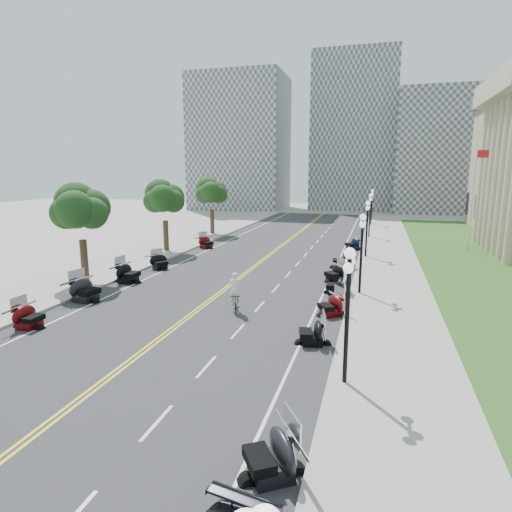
# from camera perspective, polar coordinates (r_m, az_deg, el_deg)

# --- Properties ---
(ground) EXTENTS (160.00, 160.00, 0.00)m
(ground) POSITION_cam_1_polar(r_m,az_deg,el_deg) (25.73, -6.43, -6.12)
(ground) COLOR gray
(road) EXTENTS (16.00, 90.00, 0.01)m
(road) POSITION_cam_1_polar(r_m,az_deg,el_deg) (34.86, -0.21, -1.40)
(road) COLOR #333335
(road) RESTS_ON ground
(centerline_yellow_a) EXTENTS (0.12, 90.00, 0.00)m
(centerline_yellow_a) POSITION_cam_1_polar(r_m,az_deg,el_deg) (34.89, -0.40, -1.38)
(centerline_yellow_a) COLOR yellow
(centerline_yellow_a) RESTS_ON road
(centerline_yellow_b) EXTENTS (0.12, 90.00, 0.00)m
(centerline_yellow_b) POSITION_cam_1_polar(r_m,az_deg,el_deg) (34.83, -0.02, -1.40)
(centerline_yellow_b) COLOR yellow
(centerline_yellow_b) RESTS_ON road
(edge_line_north) EXTENTS (0.12, 90.00, 0.00)m
(edge_line_north) POSITION_cam_1_polar(r_m,az_deg,el_deg) (33.69, 10.31, -2.02)
(edge_line_north) COLOR white
(edge_line_north) RESTS_ON road
(edge_line_south) EXTENTS (0.12, 90.00, 0.00)m
(edge_line_south) POSITION_cam_1_polar(r_m,az_deg,el_deg) (37.11, -9.75, -0.77)
(edge_line_south) COLOR white
(edge_line_south) RESTS_ON road
(lane_dash_3) EXTENTS (0.12, 2.00, 0.00)m
(lane_dash_3) POSITION_cam_1_polar(r_m,az_deg,el_deg) (14.54, -13.07, -20.81)
(lane_dash_3) COLOR white
(lane_dash_3) RESTS_ON road
(lane_dash_4) EXTENTS (0.12, 2.00, 0.00)m
(lane_dash_4) POSITION_cam_1_polar(r_m,az_deg,el_deg) (17.69, -6.64, -14.44)
(lane_dash_4) COLOR white
(lane_dash_4) RESTS_ON road
(lane_dash_5) EXTENTS (0.12, 2.00, 0.00)m
(lane_dash_5) POSITION_cam_1_polar(r_m,az_deg,el_deg) (21.12, -2.44, -9.97)
(lane_dash_5) COLOR white
(lane_dash_5) RESTS_ON road
(lane_dash_6) EXTENTS (0.12, 2.00, 0.00)m
(lane_dash_6) POSITION_cam_1_polar(r_m,az_deg,el_deg) (24.73, 0.49, -6.74)
(lane_dash_6) COLOR white
(lane_dash_6) RESTS_ON road
(lane_dash_7) EXTENTS (0.12, 2.00, 0.00)m
(lane_dash_7) POSITION_cam_1_polar(r_m,az_deg,el_deg) (28.44, 2.64, -4.33)
(lane_dash_7) COLOR white
(lane_dash_7) RESTS_ON road
(lane_dash_8) EXTENTS (0.12, 2.00, 0.00)m
(lane_dash_8) POSITION_cam_1_polar(r_m,az_deg,el_deg) (32.22, 4.28, -2.48)
(lane_dash_8) COLOR white
(lane_dash_8) RESTS_ON road
(lane_dash_9) EXTENTS (0.12, 2.00, 0.00)m
(lane_dash_9) POSITION_cam_1_polar(r_m,az_deg,el_deg) (36.05, 5.57, -1.02)
(lane_dash_9) COLOR white
(lane_dash_9) RESTS_ON road
(lane_dash_10) EXTENTS (0.12, 2.00, 0.00)m
(lane_dash_10) POSITION_cam_1_polar(r_m,az_deg,el_deg) (39.91, 6.61, 0.17)
(lane_dash_10) COLOR white
(lane_dash_10) RESTS_ON road
(lane_dash_11) EXTENTS (0.12, 2.00, 0.00)m
(lane_dash_11) POSITION_cam_1_polar(r_m,az_deg,el_deg) (43.80, 7.46, 1.14)
(lane_dash_11) COLOR white
(lane_dash_11) RESTS_ON road
(lane_dash_12) EXTENTS (0.12, 2.00, 0.00)m
(lane_dash_12) POSITION_cam_1_polar(r_m,az_deg,el_deg) (47.70, 8.18, 1.95)
(lane_dash_12) COLOR white
(lane_dash_12) RESTS_ON road
(lane_dash_13) EXTENTS (0.12, 2.00, 0.00)m
(lane_dash_13) POSITION_cam_1_polar(r_m,az_deg,el_deg) (51.62, 8.79, 2.64)
(lane_dash_13) COLOR white
(lane_dash_13) RESTS_ON road
(lane_dash_14) EXTENTS (0.12, 2.00, 0.00)m
(lane_dash_14) POSITION_cam_1_polar(r_m,az_deg,el_deg) (55.56, 9.31, 3.23)
(lane_dash_14) COLOR white
(lane_dash_14) RESTS_ON road
(lane_dash_15) EXTENTS (0.12, 2.00, 0.00)m
(lane_dash_15) POSITION_cam_1_polar(r_m,az_deg,el_deg) (59.50, 9.76, 3.75)
(lane_dash_15) COLOR white
(lane_dash_15) RESTS_ON road
(lane_dash_16) EXTENTS (0.12, 2.00, 0.00)m
(lane_dash_16) POSITION_cam_1_polar(r_m,az_deg,el_deg) (63.44, 10.16, 4.19)
(lane_dash_16) COLOR white
(lane_dash_16) RESTS_ON road
(lane_dash_17) EXTENTS (0.12, 2.00, 0.00)m
(lane_dash_17) POSITION_cam_1_polar(r_m,az_deg,el_deg) (67.40, 10.51, 4.59)
(lane_dash_17) COLOR white
(lane_dash_17) RESTS_ON road
(lane_dash_18) EXTENTS (0.12, 2.00, 0.00)m
(lane_dash_18) POSITION_cam_1_polar(r_m,az_deg,el_deg) (71.36, 10.83, 4.94)
(lane_dash_18) COLOR white
(lane_dash_18) RESTS_ON road
(lane_dash_19) EXTENTS (0.12, 2.00, 0.00)m
(lane_dash_19) POSITION_cam_1_polar(r_m,az_deg,el_deg) (75.32, 11.11, 5.26)
(lane_dash_19) COLOR white
(lane_dash_19) RESTS_ON road
(sidewalk_north) EXTENTS (5.00, 90.00, 0.15)m
(sidewalk_north) POSITION_cam_1_polar(r_m,az_deg,el_deg) (33.56, 17.30, -2.30)
(sidewalk_north) COLOR #9E9991
(sidewalk_north) RESTS_ON ground
(sidewalk_south) EXTENTS (5.00, 90.00, 0.15)m
(sidewalk_south) POSITION_cam_1_polar(r_m,az_deg,el_deg) (39.02, -15.20, -0.32)
(sidewalk_south) COLOR #9E9991
(sidewalk_south) RESTS_ON ground
(lawn) EXTENTS (9.00, 60.00, 0.10)m
(lawn) POSITION_cam_1_polar(r_m,az_deg,el_deg) (42.16, 26.63, -0.32)
(lawn) COLOR #356023
(lawn) RESTS_ON ground
(distant_block_a) EXTENTS (18.00, 14.00, 26.00)m
(distant_block_a) POSITION_cam_1_polar(r_m,az_deg,el_deg) (89.16, -2.13, 14.72)
(distant_block_a) COLOR gray
(distant_block_a) RESTS_ON ground
(distant_block_b) EXTENTS (16.00, 12.00, 30.00)m
(distant_block_b) POSITION_cam_1_polar(r_m,az_deg,el_deg) (91.13, 12.91, 15.64)
(distant_block_b) COLOR gray
(distant_block_b) RESTS_ON ground
(distant_block_c) EXTENTS (20.00, 14.00, 22.00)m
(distant_block_c) POSITION_cam_1_polar(r_m,az_deg,el_deg) (88.63, 24.65, 12.46)
(distant_block_c) COLOR gray
(distant_block_c) RESTS_ON ground
(street_lamp_1) EXTENTS (0.50, 1.20, 4.90)m
(street_lamp_1) POSITION_cam_1_polar(r_m,az_deg,el_deg) (15.55, 12.05, -8.00)
(street_lamp_1) COLOR black
(street_lamp_1) RESTS_ON sidewalk_north
(street_lamp_2) EXTENTS (0.50, 1.20, 4.90)m
(street_lamp_2) POSITION_cam_1_polar(r_m,az_deg,el_deg) (27.16, 13.85, 0.21)
(street_lamp_2) COLOR black
(street_lamp_2) RESTS_ON sidewalk_north
(street_lamp_3) EXTENTS (0.50, 1.20, 4.90)m
(street_lamp_3) POSITION_cam_1_polar(r_m,az_deg,el_deg) (39.01, 14.55, 3.47)
(street_lamp_3) COLOR black
(street_lamp_3) RESTS_ON sidewalk_north
(street_lamp_4) EXTENTS (0.50, 1.20, 4.90)m
(street_lamp_4) POSITION_cam_1_polar(r_m,az_deg,el_deg) (50.93, 14.93, 5.21)
(street_lamp_4) COLOR black
(street_lamp_4) RESTS_ON sidewalk_north
(street_lamp_5) EXTENTS (0.50, 1.20, 4.90)m
(street_lamp_5) POSITION_cam_1_polar(r_m,az_deg,el_deg) (62.88, 15.17, 6.29)
(street_lamp_5) COLOR black
(street_lamp_5) RESTS_ON sidewalk_north
(flagpole) EXTENTS (1.10, 0.20, 10.00)m
(flagpole) POSITION_cam_1_polar(r_m,az_deg,el_deg) (45.56, 26.90, 6.73)
(flagpole) COLOR silver
(flagpole) RESTS_ON ground
(tree_2) EXTENTS (4.80, 4.80, 9.20)m
(tree_2) POSITION_cam_1_polar(r_m,az_deg,el_deg) (31.54, -22.33, 5.15)
(tree_2) COLOR #235619
(tree_2) RESTS_ON sidewalk_south
(tree_3) EXTENTS (4.80, 4.80, 9.20)m
(tree_3) POSITION_cam_1_polar(r_m,az_deg,el_deg) (41.61, -12.09, 7.03)
(tree_3) COLOR #235619
(tree_3) RESTS_ON sidewalk_south
(tree_4) EXTENTS (4.80, 4.80, 9.20)m
(tree_4) POSITION_cam_1_polar(r_m,az_deg,el_deg) (52.49, -5.93, 8.06)
(tree_4) COLOR #235619
(tree_4) RESTS_ON sidewalk_south
(motorcycle_n_2) EXTENTS (2.72, 2.72, 1.37)m
(motorcycle_n_2) POSITION_cam_1_polar(r_m,az_deg,el_deg) (11.88, 2.02, -24.73)
(motorcycle_n_2) COLOR black
(motorcycle_n_2) RESTS_ON road
(motorcycle_n_4) EXTENTS (2.12, 2.12, 1.24)m
(motorcycle_n_4) POSITION_cam_1_polar(r_m,az_deg,el_deg) (19.59, 7.50, -9.89)
(motorcycle_n_4) COLOR black
(motorcycle_n_4) RESTS_ON road
(motorcycle_n_5) EXTENTS (2.51, 2.51, 1.26)m
(motorcycle_n_5) POSITION_cam_1_polar(r_m,az_deg,el_deg) (23.45, 9.95, -6.35)
(motorcycle_n_5) COLOR #590A0C
(motorcycle_n_5) RESTS_ON road
(motorcycle_n_6) EXTENTS (1.91, 1.91, 1.26)m
(motorcycle_n_6) POSITION_cam_1_polar(r_m,az_deg,el_deg) (27.50, 10.64, -3.74)
(motorcycle_n_6) COLOR black
(motorcycle_n_6) RESTS_ON road
(motorcycle_n_7) EXTENTS (2.70, 2.70, 1.34)m
(motorcycle_n_7) POSITION_cam_1_polar(r_m,az_deg,el_deg) (30.52, 10.53, -2.15)
(motorcycle_n_7) COLOR black
(motorcycle_n_7) RESTS_ON road
(motorcycle_n_8) EXTENTS (2.29, 2.29, 1.43)m
(motorcycle_n_8) POSITION_cam_1_polar(r_m,az_deg,el_deg) (34.73, 11.28, -0.47)
(motorcycle_n_8) COLOR black
(motorcycle_n_8) RESTS_ON road
(motorcycle_n_10) EXTENTS (2.60, 2.60, 1.31)m
(motorcycle_n_10) POSITION_cam_1_polar(r_m,az_deg,el_deg) (43.22, 12.78, 1.68)
(motorcycle_n_10) COLOR black
(motorcycle_n_10) RESTS_ON road
(motorcycle_s_4) EXTENTS (1.84, 1.84, 1.28)m
(motorcycle_s_4) POSITION_cam_1_polar(r_m,az_deg,el_deg) (24.12, -28.06, -7.02)
(motorcycle_s_4) COLOR #590A0C
(motorcycle_s_4) RESTS_ON road
(motorcycle_s_5) EXTENTS (2.50, 2.50, 1.53)m
(motorcycle_s_5) POSITION_cam_1_polar(r_m,az_deg,el_deg) (27.49, -21.83, -4.08)
(motorcycle_s_5) COLOR black
(motorcycle_s_5) RESTS_ON road
(motorcycle_s_6) EXTENTS (2.23, 2.23, 1.49)m
(motorcycle_s_6) POSITION_cam_1_polar(r_m,az_deg,el_deg) (31.04, -16.71, -2.07)
(motorcycle_s_6) COLOR black
(motorcycle_s_6) RESTS_ON road
(motorcycle_s_7) EXTENTS (2.58, 2.58, 1.29)m
(motorcycle_s_7) POSITION_cam_1_polar(r_m,az_deg,el_deg) (34.69, -12.72, -0.67)
(motorcycle_s_7) COLOR black
(motorcycle_s_7) RESTS_ON road
(motorcycle_s_9) EXTENTS (2.54, 2.54, 1.30)m
(motorcycle_s_9) POSITION_cam_1_polar(r_m,az_deg,el_deg) (43.38, -6.65, 1.92)
(motorcycle_s_9) COLOR #590A0C
(motorcycle_s_9) RESTS_ON road
(bicycle) EXTENTS (1.04, 1.80, 1.04)m
(bicycle) POSITION_cam_1_polar(r_m,az_deg,el_deg) (23.78, -2.78, -6.21)
(bicycle) COLOR #A51414
(bicycle) RESTS_ON road
(cyclist_rider) EXTENTS (0.69, 0.45, 1.88)m
(cyclist_rider) POSITION_cam_1_polar(r_m,az_deg,el_deg) (23.38, -2.82, -2.79)
(cyclist_rider) COLOR silver
(cyclist_rider) RESTS_ON bicycle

